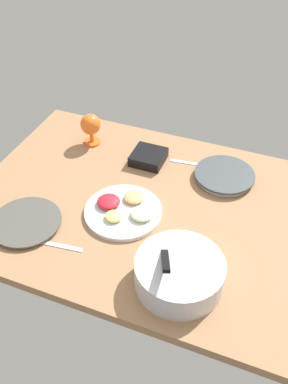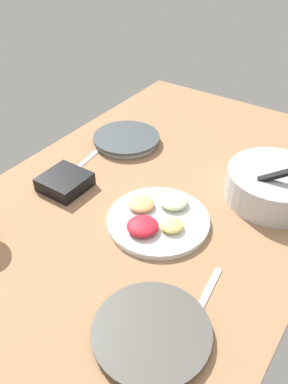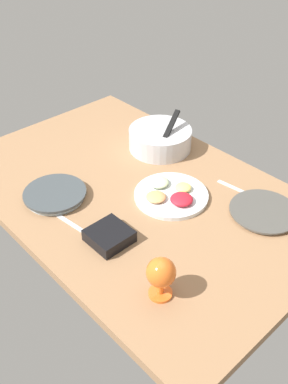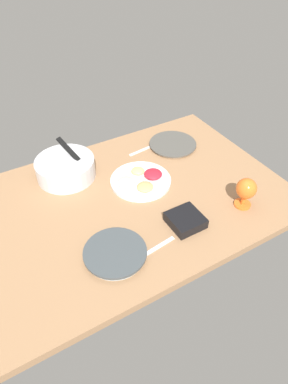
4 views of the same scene
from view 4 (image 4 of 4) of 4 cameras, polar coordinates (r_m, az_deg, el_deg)
ground_plane at (r=168.29cm, az=-3.41°, el=-1.91°), size 160.00×104.00×4.00cm
dinner_plate_left at (r=143.11cm, az=-4.82°, el=-10.15°), size 26.30×26.30×3.11cm
dinner_plate_right at (r=203.82cm, az=4.80°, el=7.88°), size 27.53×27.53×1.93cm
mixing_bowl at (r=182.10cm, az=-12.91°, el=3.98°), size 30.34×30.34×17.96cm
fruit_platter at (r=175.86cm, az=-0.52°, el=1.99°), size 31.19×31.19×4.78cm
hurricane_glass_orange at (r=164.60cm, az=16.62°, el=0.36°), size 9.56×9.56×15.51cm
square_bowl_black at (r=154.90cm, az=6.93°, el=-4.60°), size 14.59×14.59×4.71cm
fork_by_left_plate at (r=146.52cm, az=2.23°, el=-9.14°), size 18.09×3.98×0.60cm
fork_by_right_plate at (r=199.81cm, az=-0.26°, el=7.03°), size 18.09×3.86×0.60cm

